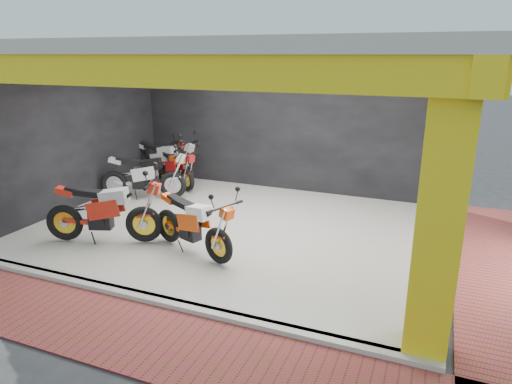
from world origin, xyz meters
TOP-DOWN VIEW (x-y plane):
  - ground at (0.00, 0.00)m, footprint 80.00×80.00m
  - showroom_floor at (0.00, 2.00)m, footprint 8.00×6.00m
  - showroom_ceiling at (0.00, 2.00)m, footprint 8.40×6.40m
  - back_wall at (0.00, 5.10)m, footprint 8.20×0.20m
  - left_wall at (-4.10, 2.00)m, footprint 0.20×6.20m
  - corner_column at (3.75, -0.75)m, footprint 0.50×0.50m
  - header_beam_front at (0.00, -1.00)m, footprint 8.40×0.30m
  - header_beam_right at (4.00, 2.00)m, footprint 0.30×6.40m
  - floor_kerb at (0.00, -1.02)m, footprint 8.00×0.20m
  - paver_front at (0.00, -1.80)m, footprint 9.00×1.40m
  - paver_right at (4.80, 2.00)m, footprint 1.40×7.00m
  - moto_hero at (0.43, 0.32)m, footprint 2.23×1.45m
  - moto_row_a at (-1.26, 0.60)m, footprint 2.48×1.57m
  - moto_row_b at (-2.22, 3.12)m, footprint 2.36×1.51m
  - moto_row_c at (-2.22, 3.79)m, footprint 2.09×1.54m
  - moto_row_d at (-3.28, 5.08)m, footprint 2.17×1.27m
  - moto_row_e at (-2.61, 4.26)m, footprint 2.35×1.06m

SIDE VIEW (x-z plane):
  - ground at x=0.00m, z-range 0.00..0.00m
  - paver_front at x=0.00m, z-range 0.00..0.03m
  - paver_right at x=4.80m, z-range 0.00..0.03m
  - showroom_floor at x=0.00m, z-range 0.00..0.10m
  - floor_kerb at x=0.00m, z-range 0.00..0.10m
  - moto_row_c at x=-2.22m, z-range 0.10..1.30m
  - moto_row_d at x=-3.28m, z-range 0.10..1.35m
  - moto_hero at x=0.43m, z-range 0.10..1.38m
  - moto_row_b at x=-2.22m, z-range 0.10..1.45m
  - moto_row_e at x=-2.61m, z-range 0.10..1.50m
  - moto_row_a at x=-1.26m, z-range 0.10..1.52m
  - back_wall at x=0.00m, z-range 0.00..3.50m
  - left_wall at x=-4.10m, z-range 0.00..3.50m
  - corner_column at x=3.75m, z-range 0.00..3.50m
  - header_beam_front at x=0.00m, z-range 3.10..3.50m
  - header_beam_right at x=4.00m, z-range 3.10..3.50m
  - showroom_ceiling at x=0.00m, z-range 3.50..3.70m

